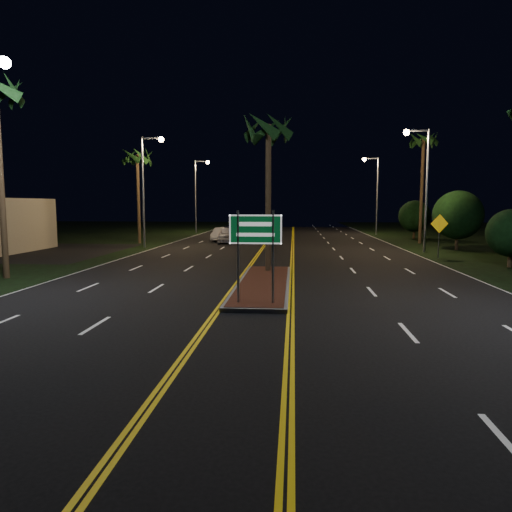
# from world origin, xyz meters

# --- Properties ---
(ground) EXTENTS (120.00, 120.00, 0.00)m
(ground) POSITION_xyz_m (0.00, 0.00, 0.00)
(ground) COLOR black
(ground) RESTS_ON ground
(median_island) EXTENTS (2.25, 10.25, 0.17)m
(median_island) POSITION_xyz_m (0.00, 7.00, 0.08)
(median_island) COLOR gray
(median_island) RESTS_ON ground
(highway_sign) EXTENTS (1.80, 0.08, 3.20)m
(highway_sign) POSITION_xyz_m (0.00, 2.80, 2.40)
(highway_sign) COLOR gray
(highway_sign) RESTS_ON ground
(streetlight_left_mid) EXTENTS (1.91, 0.44, 9.00)m
(streetlight_left_mid) POSITION_xyz_m (-10.61, 24.00, 5.66)
(streetlight_left_mid) COLOR gray
(streetlight_left_mid) RESTS_ON ground
(streetlight_left_far) EXTENTS (1.91, 0.44, 9.00)m
(streetlight_left_far) POSITION_xyz_m (-10.61, 44.00, 5.66)
(streetlight_left_far) COLOR gray
(streetlight_left_far) RESTS_ON ground
(streetlight_right_mid) EXTENTS (1.91, 0.44, 9.00)m
(streetlight_right_mid) POSITION_xyz_m (10.61, 22.00, 5.66)
(streetlight_right_mid) COLOR gray
(streetlight_right_mid) RESTS_ON ground
(streetlight_right_far) EXTENTS (1.91, 0.44, 9.00)m
(streetlight_right_far) POSITION_xyz_m (10.61, 42.00, 5.66)
(streetlight_right_far) COLOR gray
(streetlight_right_far) RESTS_ON ground
(palm_median) EXTENTS (2.40, 2.40, 8.30)m
(palm_median) POSITION_xyz_m (0.00, 10.50, 7.28)
(palm_median) COLOR #382819
(palm_median) RESTS_ON ground
(palm_left_far) EXTENTS (2.40, 2.40, 8.80)m
(palm_left_far) POSITION_xyz_m (-12.80, 28.00, 7.75)
(palm_left_far) COLOR #382819
(palm_left_far) RESTS_ON ground
(palm_right_far) EXTENTS (2.40, 2.40, 10.30)m
(palm_right_far) POSITION_xyz_m (12.80, 30.00, 9.14)
(palm_right_far) COLOR #382819
(palm_right_far) RESTS_ON ground
(shrub_near) EXTENTS (2.70, 2.70, 3.30)m
(shrub_near) POSITION_xyz_m (13.50, 14.00, 1.95)
(shrub_near) COLOR #382819
(shrub_near) RESTS_ON ground
(shrub_mid) EXTENTS (3.78, 3.78, 4.62)m
(shrub_mid) POSITION_xyz_m (14.00, 24.00, 2.73)
(shrub_mid) COLOR #382819
(shrub_mid) RESTS_ON ground
(shrub_far) EXTENTS (3.24, 3.24, 3.96)m
(shrub_far) POSITION_xyz_m (13.80, 36.00, 2.34)
(shrub_far) COLOR #382819
(shrub_far) RESTS_ON ground
(car_near) EXTENTS (2.55, 5.40, 1.76)m
(car_near) POSITION_xyz_m (-4.79, 29.37, 0.88)
(car_near) COLOR silver
(car_near) RESTS_ON ground
(car_far) EXTENTS (2.17, 4.61, 1.50)m
(car_far) POSITION_xyz_m (-5.75, 31.38, 0.75)
(car_far) COLOR silver
(car_far) RESTS_ON ground
(warning_sign) EXTENTS (1.19, 0.31, 2.90)m
(warning_sign) POSITION_xyz_m (10.80, 18.04, 1.93)
(warning_sign) COLOR gray
(warning_sign) RESTS_ON ground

